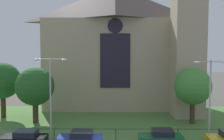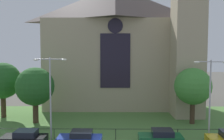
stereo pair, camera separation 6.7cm
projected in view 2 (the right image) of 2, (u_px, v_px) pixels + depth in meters
ground at (110, 120)px, 32.60m from camera, size 160.00×160.00×0.00m
grass_verge at (110, 124)px, 30.61m from camera, size 120.00×20.00×0.01m
church_building at (120, 44)px, 41.18m from camera, size 23.20×16.20×26.00m
iron_railing at (116, 130)px, 25.05m from camera, size 25.40×0.07×1.13m
tree_left_far at (3, 81)px, 33.42m from camera, size 4.93×4.93×7.56m
tree_left_near at (35, 87)px, 30.91m from camera, size 4.83×4.83×7.06m
tree_right_near at (193, 86)px, 30.39m from camera, size 4.59×4.59×7.03m
streetlamp_near at (50, 88)px, 24.69m from camera, size 3.37×0.26×8.45m
streetlamp_far at (210, 89)px, 24.56m from camera, size 3.37×0.26×8.21m
parked_car_black at (25, 138)px, 23.40m from camera, size 4.24×2.10×1.51m
parked_car_blue at (80, 139)px, 23.25m from camera, size 4.24×2.11×1.51m
parked_car_green at (161, 137)px, 23.61m from camera, size 4.23×2.07×1.51m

